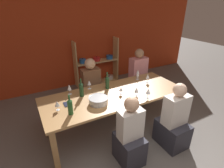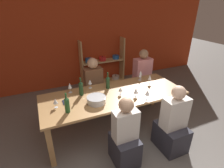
{
  "view_description": "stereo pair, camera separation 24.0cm",
  "coord_description": "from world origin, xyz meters",
  "px_view_note": "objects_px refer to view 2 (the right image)",
  "views": [
    {
      "loc": [
        -1.21,
        -0.93,
        2.3
      ],
      "look_at": [
        0.16,
        1.59,
        0.93
      ],
      "focal_mm": 28.0,
      "sensor_mm": 36.0,
      "label": 1
    },
    {
      "loc": [
        -1.0,
        -1.04,
        2.3
      ],
      "look_at": [
        0.16,
        1.59,
        0.93
      ],
      "focal_mm": 28.0,
      "sensor_mm": 36.0,
      "label": 2
    }
  ],
  "objects_px": {
    "mixing_bowl": "(96,99)",
    "wine_glass_empty_b": "(147,93)",
    "wine_glass_red_a": "(70,86)",
    "cell_phone": "(65,102)",
    "wine_glass_white_c": "(136,91)",
    "person_far_a": "(141,82)",
    "wine_glass_empty_a": "(140,75)",
    "wine_glass_red_d": "(55,101)",
    "wine_bottle_amber": "(81,88)",
    "person_far_b": "(94,91)",
    "shelf_unit": "(103,67)",
    "person_near_b": "(125,140)",
    "wine_glass_white_a": "(150,78)",
    "wine_glass_red_b": "(90,82)",
    "person_near_a": "(172,127)",
    "wine_glass_white_b": "(120,90)",
    "dining_table": "(114,97)",
    "wine_bottle_dark": "(108,82)",
    "wine_bottle_green": "(67,104)",
    "wine_glass_red_c": "(141,73)"
  },
  "relations": [
    {
      "from": "wine_glass_empty_a",
      "to": "person_near_b",
      "type": "height_order",
      "value": "person_near_b"
    },
    {
      "from": "wine_bottle_dark",
      "to": "cell_phone",
      "type": "height_order",
      "value": "wine_bottle_dark"
    },
    {
      "from": "wine_glass_white_c",
      "to": "wine_glass_red_d",
      "type": "xyz_separation_m",
      "value": [
        -1.33,
        0.2,
        -0.0
      ]
    },
    {
      "from": "person_far_a",
      "to": "person_near_b",
      "type": "xyz_separation_m",
      "value": [
        -1.3,
        -1.59,
        -0.04
      ]
    },
    {
      "from": "person_far_b",
      "to": "wine_glass_empty_b",
      "type": "bearing_deg",
      "value": 114.0
    },
    {
      "from": "wine_glass_white_b",
      "to": "wine_glass_empty_b",
      "type": "height_order",
      "value": "wine_glass_empty_b"
    },
    {
      "from": "wine_glass_red_a",
      "to": "cell_phone",
      "type": "relative_size",
      "value": 1.24
    },
    {
      "from": "wine_glass_red_a",
      "to": "wine_glass_white_b",
      "type": "xyz_separation_m",
      "value": [
        0.8,
        -0.44,
        -0.03
      ]
    },
    {
      "from": "wine_glass_red_b",
      "to": "wine_glass_white_c",
      "type": "bearing_deg",
      "value": -45.86
    },
    {
      "from": "wine_glass_white_a",
      "to": "wine_glass_white_c",
      "type": "xyz_separation_m",
      "value": [
        -0.52,
        -0.34,
        -0.03
      ]
    },
    {
      "from": "mixing_bowl",
      "to": "person_near_b",
      "type": "relative_size",
      "value": 0.28
    },
    {
      "from": "wine_glass_red_b",
      "to": "person_near_a",
      "type": "distance_m",
      "value": 1.66
    },
    {
      "from": "wine_glass_red_c",
      "to": "person_near_b",
      "type": "height_order",
      "value": "person_near_b"
    },
    {
      "from": "shelf_unit",
      "to": "wine_glass_red_b",
      "type": "xyz_separation_m",
      "value": [
        -0.93,
        -1.74,
        0.41
      ]
    },
    {
      "from": "wine_glass_empty_b",
      "to": "wine_glass_empty_a",
      "type": "bearing_deg",
      "value": 66.48
    },
    {
      "from": "wine_glass_white_c",
      "to": "person_near_a",
      "type": "relative_size",
      "value": 0.14
    },
    {
      "from": "dining_table",
      "to": "wine_glass_empty_a",
      "type": "xyz_separation_m",
      "value": [
        0.74,
        0.33,
        0.19
      ]
    },
    {
      "from": "shelf_unit",
      "to": "person_far_b",
      "type": "bearing_deg",
      "value": -118.79
    },
    {
      "from": "wine_glass_red_a",
      "to": "person_far_a",
      "type": "distance_m",
      "value": 1.93
    },
    {
      "from": "wine_bottle_amber",
      "to": "cell_phone",
      "type": "xyz_separation_m",
      "value": [
        -0.32,
        -0.14,
        -0.13
      ]
    },
    {
      "from": "wine_glass_white_a",
      "to": "shelf_unit",
      "type": "bearing_deg",
      "value": 96.21
    },
    {
      "from": "wine_bottle_dark",
      "to": "wine_glass_white_b",
      "type": "bearing_deg",
      "value": -71.47
    },
    {
      "from": "wine_bottle_amber",
      "to": "wine_glass_empty_b",
      "type": "distance_m",
      "value": 1.15
    },
    {
      "from": "wine_bottle_dark",
      "to": "wine_glass_empty_a",
      "type": "relative_size",
      "value": 2.15
    },
    {
      "from": "cell_phone",
      "to": "person_far_b",
      "type": "height_order",
      "value": "person_far_b"
    },
    {
      "from": "shelf_unit",
      "to": "dining_table",
      "type": "distance_m",
      "value": 2.23
    },
    {
      "from": "shelf_unit",
      "to": "person_near_a",
      "type": "relative_size",
      "value": 1.13
    },
    {
      "from": "wine_glass_white_b",
      "to": "wine_glass_white_c",
      "type": "relative_size",
      "value": 0.86
    },
    {
      "from": "wine_glass_empty_a",
      "to": "wine_glass_red_d",
      "type": "relative_size",
      "value": 0.98
    },
    {
      "from": "dining_table",
      "to": "wine_glass_red_d",
      "type": "distance_m",
      "value": 1.04
    },
    {
      "from": "wine_bottle_amber",
      "to": "wine_glass_white_c",
      "type": "xyz_separation_m",
      "value": [
        0.85,
        -0.44,
        -0.03
      ]
    },
    {
      "from": "wine_bottle_dark",
      "to": "person_far_b",
      "type": "distance_m",
      "value": 0.73
    },
    {
      "from": "wine_glass_white_c",
      "to": "person_far_b",
      "type": "distance_m",
      "value": 1.23
    },
    {
      "from": "person_far_a",
      "to": "wine_bottle_dark",
      "type": "bearing_deg",
      "value": 26.06
    },
    {
      "from": "mixing_bowl",
      "to": "wine_glass_empty_b",
      "type": "xyz_separation_m",
      "value": [
        0.81,
        -0.26,
        0.07
      ]
    },
    {
      "from": "wine_bottle_dark",
      "to": "person_far_b",
      "type": "xyz_separation_m",
      "value": [
        -0.11,
        0.57,
        -0.45
      ]
    },
    {
      "from": "wine_glass_red_b",
      "to": "person_near_b",
      "type": "bearing_deg",
      "value": -82.93
    },
    {
      "from": "wine_glass_white_b",
      "to": "person_near_a",
      "type": "height_order",
      "value": "person_near_a"
    },
    {
      "from": "wine_glass_empty_a",
      "to": "wine_bottle_amber",
      "type": "bearing_deg",
      "value": -174.25
    },
    {
      "from": "shelf_unit",
      "to": "dining_table",
      "type": "xyz_separation_m",
      "value": [
        -0.6,
        -2.14,
        0.21
      ]
    },
    {
      "from": "wine_glass_white_b",
      "to": "wine_glass_red_d",
      "type": "relative_size",
      "value": 0.92
    },
    {
      "from": "wine_bottle_green",
      "to": "person_far_a",
      "type": "xyz_separation_m",
      "value": [
        2.0,
        1.05,
        -0.44
      ]
    },
    {
      "from": "wine_bottle_amber",
      "to": "wine_glass_red_a",
      "type": "xyz_separation_m",
      "value": [
        -0.16,
        0.17,
        -0.01
      ]
    },
    {
      "from": "wine_glass_red_a",
      "to": "wine_glass_empty_b",
      "type": "height_order",
      "value": "wine_glass_red_a"
    },
    {
      "from": "cell_phone",
      "to": "person_near_a",
      "type": "height_order",
      "value": "person_near_a"
    },
    {
      "from": "wine_glass_white_a",
      "to": "wine_glass_red_c",
      "type": "distance_m",
      "value": 0.31
    },
    {
      "from": "mixing_bowl",
      "to": "person_far_a",
      "type": "relative_size",
      "value": 0.25
    },
    {
      "from": "wine_glass_red_d",
      "to": "dining_table",
      "type": "bearing_deg",
      "value": 2.36
    },
    {
      "from": "shelf_unit",
      "to": "wine_glass_empty_a",
      "type": "relative_size",
      "value": 8.7
    },
    {
      "from": "wine_glass_white_c",
      "to": "person_far_a",
      "type": "height_order",
      "value": "person_far_a"
    }
  ]
}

